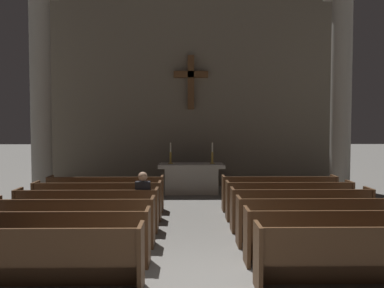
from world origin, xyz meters
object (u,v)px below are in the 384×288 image
Objects in this scene: column_left_second at (41,98)px; lone_worshipper at (143,200)px; pew_left_row_2 at (57,237)px; candlestick_left at (171,157)px; pew_left_row_5 at (98,201)px; column_right_second at (341,98)px; pew_right_row_4 at (301,210)px; pew_left_row_1 at (33,258)px; pew_right_row_2 at (336,236)px; pew_left_row_6 at (106,194)px; pew_left_row_4 at (87,210)px; pew_right_row_3 at (316,221)px; pew_right_row_6 at (279,193)px; pew_left_row_3 at (74,222)px; pew_right_row_1 at (364,257)px; candlestick_right at (212,157)px; pew_right_row_5 at (289,200)px; altar at (191,178)px.

column_left_second is 5.98m from lone_worshipper.
pew_left_row_2 is 7.14m from candlestick_left.
pew_left_row_5 is 8.15m from column_right_second.
pew_left_row_1 is at bearing -145.94° from pew_right_row_4.
pew_left_row_6 is at bearing 137.97° from pew_right_row_2.
pew_right_row_3 is at bearing -12.70° from pew_left_row_4.
pew_left_row_4 is 5.11m from pew_right_row_6.
pew_right_row_3 is (4.66, 0.00, 0.00)m from pew_left_row_3.
column_left_second reaches higher than pew_left_row_4.
pew_right_row_1 is 8.16m from candlestick_right.
pew_left_row_4 is at bearing -167.30° from pew_right_row_5.
pew_left_row_5 is 1.00× the size of pew_right_row_6.
pew_right_row_3 is at bearing -74.46° from candlestick_right.
pew_left_row_3 is 0.47× the size of column_right_second.
pew_left_row_6 is at bearing 180.00° from pew_right_row_6.
candlestick_left reaches higher than pew_right_row_6.
pew_right_row_1 is 3.15m from pew_right_row_4.
altar is at bearing 73.69° from pew_left_row_1.
pew_right_row_6 is at bearing -15.88° from column_left_second.
column_left_second reaches higher than lone_worshipper.
pew_right_row_3 is 1.39× the size of altar.
pew_left_row_1 and pew_right_row_5 have the same top height.
pew_left_row_3 and pew_right_row_6 have the same top height.
pew_right_row_3 is at bearing -17.50° from lone_worshipper.
column_left_second reaches higher than pew_right_row_6.
pew_right_row_2 is (4.66, -3.15, 0.00)m from pew_left_row_5.
pew_right_row_6 is at bearing 30.87° from lone_worshipper.
candlestick_left is (-3.03, 5.86, 0.76)m from pew_right_row_3.
pew_right_row_1 is 4.20m from pew_right_row_5.
pew_right_row_5 is (0.00, 1.05, 0.00)m from pew_right_row_4.
pew_left_row_1 is 8.30m from altar.
pew_left_row_1 and pew_left_row_2 have the same top height.
pew_left_row_3 is 1.64m from lone_worshipper.
pew_right_row_5 is at bearing -51.15° from candlestick_left.
pew_right_row_3 and pew_right_row_5 have the same top height.
pew_right_row_5 is 1.00× the size of pew_right_row_6.
candlestick_right is (-1.63, 2.71, 0.76)m from pew_right_row_6.
pew_left_row_1 and pew_left_row_4 have the same top height.
lone_worshipper reaches higher than pew_right_row_4.
lone_worshipper is at bearing 137.26° from pew_right_row_1.
column_left_second reaches higher than pew_right_row_1.
candlestick_left and candlestick_right have the same top height.
pew_right_row_4 is 2.32× the size of lone_worshipper.
pew_left_row_3 is 9.15m from column_right_second.
pew_right_row_1 is at bearing -24.26° from pew_left_row_3.
pew_left_row_1 is at bearing -155.74° from pew_right_row_3.
column_right_second is (9.47, 0.00, 0.00)m from column_left_second.
pew_right_row_1 is at bearing -48.41° from pew_left_row_6.
pew_right_row_1 is at bearing -73.69° from altar.
pew_left_row_3 is 1.00× the size of pew_left_row_5.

